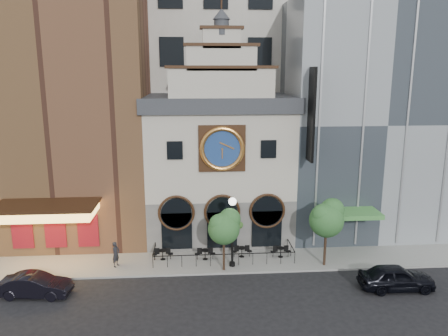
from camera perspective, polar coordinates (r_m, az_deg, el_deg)
ground at (r=32.37m, az=0.24°, el=-13.76°), size 120.00×120.00×0.00m
sidewalk at (r=34.59m, az=-0.08°, el=-11.81°), size 44.00×5.00×0.15m
clock_building at (r=37.59m, az=-0.66°, el=0.83°), size 12.60×8.78×18.65m
theater_building at (r=40.36m, az=-19.90°, el=9.38°), size 14.00×15.60×25.00m
retail_building at (r=41.97m, az=17.25°, el=6.29°), size 14.00×14.40×20.00m
office_tower at (r=49.25m, az=-1.61°, el=19.21°), size 20.00×16.00×40.00m
cafe_railing at (r=34.38m, az=-0.08°, el=-11.01°), size 10.60×2.60×0.90m
bistro_0 at (r=34.48m, az=-8.01°, el=-11.04°), size 1.58×0.68×0.90m
bistro_1 at (r=34.21m, az=-2.49°, el=-11.12°), size 1.58×0.68×0.90m
bistro_2 at (r=34.64m, az=2.34°, el=-10.80°), size 1.58×0.68×0.90m
bistro_3 at (r=34.86m, az=7.41°, el=-10.75°), size 1.58×0.68×0.90m
car_right at (r=32.27m, az=21.59°, el=-13.14°), size 5.00×2.12×1.69m
car_left at (r=31.82m, az=-23.43°, el=-13.87°), size 4.71×2.03×1.51m
pedestrian at (r=33.84m, az=-13.95°, el=-10.86°), size 0.72×0.83×1.92m
lamppost at (r=32.08m, az=1.10°, el=-7.35°), size 1.64×0.91×5.30m
tree_left at (r=31.45m, az=0.05°, el=-7.59°), size 2.39×2.30×4.59m
tree_right at (r=33.01m, az=13.32°, el=-6.29°), size 2.64×2.54×5.08m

